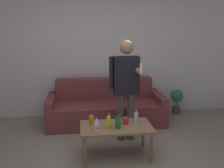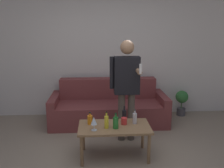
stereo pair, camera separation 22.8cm
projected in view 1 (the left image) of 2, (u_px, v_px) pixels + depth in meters
name	position (u px, v px, depth m)	size (l,w,h in m)	color
wall_back	(101.00, 49.00, 4.97)	(8.00, 0.06, 2.70)	silver
couch	(106.00, 107.00, 4.73)	(2.14, 0.87, 0.80)	brown
coffee_table	(116.00, 130.00, 3.43)	(0.98, 0.55, 0.45)	#8E6B47
bottle_orange	(118.00, 122.00, 3.32)	(0.07, 0.07, 0.21)	#23752D
bottle_green	(91.00, 120.00, 3.45)	(0.07, 0.07, 0.17)	orange
bottle_dark	(125.00, 115.00, 3.60)	(0.06, 0.06, 0.22)	black
bottle_yellow	(136.00, 117.00, 3.50)	(0.06, 0.06, 0.21)	silver
bottle_red	(109.00, 122.00, 3.32)	(0.06, 0.06, 0.23)	yellow
wine_glass_near	(97.00, 122.00, 3.23)	(0.08, 0.08, 0.18)	silver
cup_on_table	(126.00, 121.00, 3.48)	(0.08, 0.08, 0.09)	red
person_standing_front	(126.00, 82.00, 3.84)	(0.46, 0.41, 1.59)	brown
potted_plant	(177.00, 99.00, 5.16)	(0.25, 0.25, 0.52)	#4C4C51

